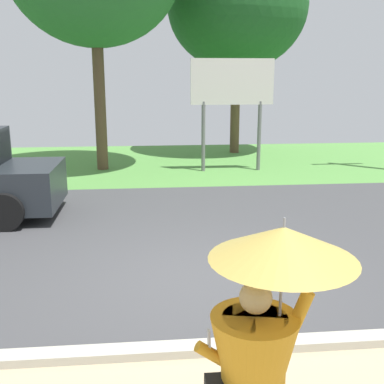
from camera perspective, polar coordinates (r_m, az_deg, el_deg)
name	(u,v)px	position (r m, az deg, el deg)	size (l,w,h in m)	color
ground_plane	(186,222)	(10.13, -0.75, -3.67)	(40.00, 22.00, 0.20)	#424244
monk_pedestrian	(259,364)	(3.47, 8.01, -19.80)	(1.06, 0.97, 2.13)	orange
roadside_billboard	(232,90)	(15.15, 4.86, 12.10)	(2.60, 0.12, 3.50)	slate
tree_center_back	(237,6)	(19.03, 5.46, 21.34)	(5.22, 5.22, 7.88)	brown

